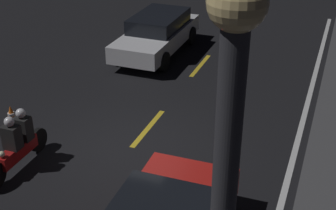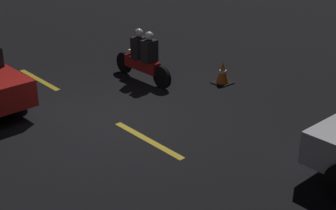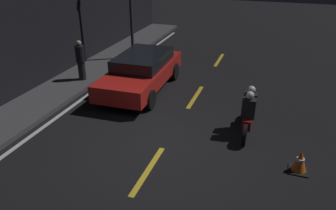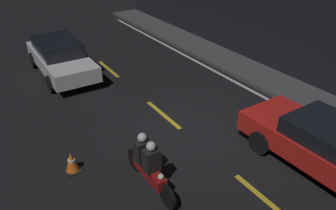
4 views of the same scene
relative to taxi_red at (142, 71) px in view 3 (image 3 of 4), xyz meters
The scene contains 10 objects.
ground_plane 4.18m from the taxi_red, 149.85° to the right, with size 56.00×56.00×0.00m, color black.
raised_curb 4.56m from the taxi_red, 141.99° to the left, with size 28.00×1.76×0.15m.
lane_dash_c 5.06m from the taxi_red, 155.61° to the right, with size 2.00×0.14×0.01m.
lane_dash_d 2.19m from the taxi_red, 91.64° to the right, with size 2.00×0.14×0.01m.
lane_dash_e 4.95m from the taxi_red, 24.96° to the right, with size 2.00×0.14×0.01m.
lane_solid_kerb 3.99m from the taxi_red, 155.13° to the left, with size 25.20×0.14×0.01m.
taxi_red is the anchor object (origin of this frame).
motorcycle 4.52m from the taxi_red, 115.60° to the right, with size 2.12×0.37×1.36m.
traffic_cone_near 6.47m from the taxi_red, 122.19° to the right, with size 0.44×0.44×0.57m.
pedestrian 2.47m from the taxi_red, 93.59° to the left, with size 0.34×0.34×1.54m.
Camera 3 is at (-6.88, -2.50, 4.79)m, focal length 35.00 mm.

